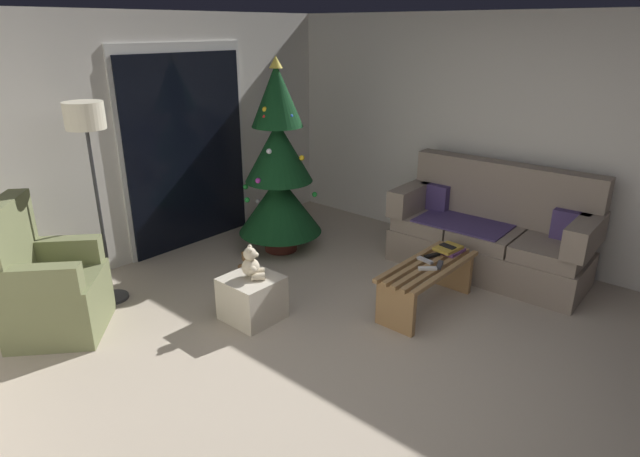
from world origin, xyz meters
The scene contains 19 objects.
ground_plane centered at (0.00, 0.00, 0.00)m, with size 7.00×7.00×0.00m, color #B2A38E.
wall_back centered at (0.00, 3.06, 1.25)m, with size 5.72×0.12×2.50m, color silver.
wall_right centered at (2.86, 0.00, 1.25)m, with size 0.12×6.00×2.50m, color silver.
patio_door_frame centered at (0.79, 2.99, 1.10)m, with size 1.60×0.02×2.20m, color silver.
patio_door_glass centered at (0.79, 2.97, 1.05)m, with size 1.50×0.02×2.10m, color black.
couch centered at (2.32, 0.09, 0.40)m, with size 0.84×1.96×1.08m.
coffee_table centered at (1.21, 0.16, 0.28)m, with size 1.10×0.40×0.42m.
remote_silver centered at (1.25, 0.22, 0.43)m, with size 0.04×0.16×0.02m, color #ADADB2.
remote_graphite centered at (1.24, 0.07, 0.43)m, with size 0.04×0.16×0.02m, color #333338.
remote_black centered at (1.38, 0.22, 0.43)m, with size 0.04×0.16×0.02m, color black.
remote_white centered at (1.11, 0.11, 0.43)m, with size 0.04×0.16×0.02m, color silver.
book_stack centered at (1.57, 0.15, 0.45)m, with size 0.28×0.21×0.06m.
cell_phone centered at (1.55, 0.16, 0.48)m, with size 0.07×0.14×0.01m, color black.
christmas_tree centered at (1.29, 2.06, 0.92)m, with size 0.91×0.91×2.08m.
armchair centered at (-1.14, 2.24, 0.40)m, with size 0.97×0.97×1.13m.
floor_lamp centered at (-0.55, 2.41, 1.51)m, with size 0.32×0.32×1.78m.
ottoman centered at (0.07, 1.18, 0.19)m, with size 0.44×0.44×0.38m, color beige.
teddy_bear_cream centered at (0.08, 1.17, 0.50)m, with size 0.22×0.21×0.29m.
teddy_bear_chestnut_by_tree centered at (0.57, 1.81, 0.12)m, with size 0.22×0.21×0.29m.
Camera 1 is at (-2.55, -1.89, 2.35)m, focal length 29.76 mm.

